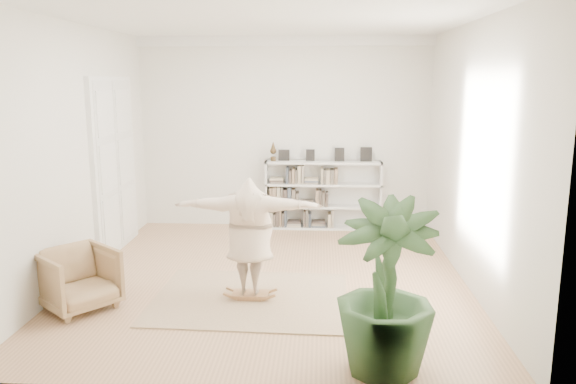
% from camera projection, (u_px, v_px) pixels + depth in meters
% --- Properties ---
extents(floor, '(6.00, 6.00, 0.00)m').
position_uv_depth(floor, '(271.00, 278.00, 8.11)').
color(floor, '#AC7F58').
rests_on(floor, ground).
extents(room_shell, '(6.00, 6.00, 6.00)m').
position_uv_depth(room_shell, '(284.00, 41.00, 10.29)').
color(room_shell, silver).
rests_on(room_shell, floor).
extents(doors, '(0.09, 1.78, 2.92)m').
position_uv_depth(doors, '(115.00, 167.00, 9.26)').
color(doors, white).
rests_on(doors, floor).
extents(bookshelf, '(2.20, 0.35, 1.64)m').
position_uv_depth(bookshelf, '(323.00, 196.00, 10.70)').
color(bookshelf, silver).
rests_on(bookshelf, floor).
extents(armchair, '(1.17, 1.17, 0.77)m').
position_uv_depth(armchair, '(78.00, 279.00, 6.97)').
color(armchair, tan).
rests_on(armchair, floor).
extents(rug, '(2.56, 2.07, 0.02)m').
position_uv_depth(rug, '(251.00, 298.00, 7.33)').
color(rug, tan).
rests_on(rug, floor).
extents(rocker_board, '(0.48, 0.29, 0.10)m').
position_uv_depth(rocker_board, '(250.00, 294.00, 7.32)').
color(rocker_board, '#9C703E').
rests_on(rocker_board, rug).
extents(person, '(1.89, 0.57, 1.53)m').
position_uv_depth(person, '(250.00, 234.00, 7.16)').
color(person, beige).
rests_on(person, rocker_board).
extents(houseplant, '(1.15, 1.15, 1.72)m').
position_uv_depth(houseplant, '(385.00, 288.00, 5.37)').
color(houseplant, '#2E4E27').
rests_on(houseplant, floor).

